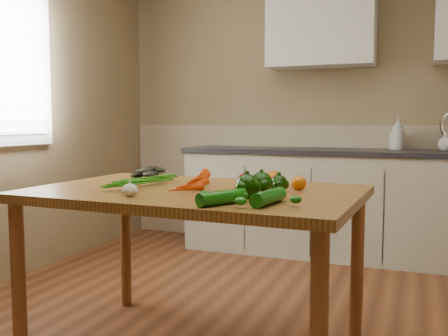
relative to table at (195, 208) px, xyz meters
name	(u,v)px	position (x,y,z in m)	size (l,w,h in m)	color
room	(256,96)	(0.27, 0.10, 0.53)	(4.04, 5.04, 2.64)	brown
counter_run	(353,202)	(0.48, 2.11, -0.26)	(2.84, 0.64, 1.14)	#B6B198
upper_cabinets	(397,20)	(0.78, 2.24, 1.23)	(2.15, 0.35, 0.70)	silver
table	(195,208)	(0.00, 0.00, 0.00)	(1.56, 1.04, 0.81)	olive
soap_bottle_a	(398,133)	(0.82, 2.20, 0.31)	(0.10, 0.10, 0.27)	silver
soap_bottle_b	(397,137)	(0.81, 2.28, 0.28)	(0.10, 0.10, 0.21)	silver
soap_bottle_c	(446,142)	(1.18, 2.19, 0.25)	(0.11, 0.11, 0.15)	silver
carrot_bunch	(179,180)	(-0.08, -0.01, 0.13)	(0.28, 0.22, 0.08)	#E13C05
leafy_greens	(145,169)	(-0.43, 0.28, 0.14)	(0.22, 0.19, 0.11)	black
garlic_bulb	(130,190)	(-0.16, -0.31, 0.12)	(0.07, 0.07, 0.06)	silver
pepper_a	(261,184)	(0.35, -0.07, 0.14)	(0.10, 0.10, 0.10)	black
pepper_b	(279,184)	(0.40, 0.03, 0.13)	(0.08, 0.08, 0.08)	black
pepper_c	(247,186)	(0.32, -0.17, 0.14)	(0.10, 0.10, 0.10)	black
tomato_a	(244,180)	(0.20, 0.15, 0.12)	(0.07, 0.07, 0.07)	#800209
tomato_b	(273,178)	(0.31, 0.24, 0.13)	(0.08, 0.08, 0.08)	#C45904
tomato_c	(299,183)	(0.46, 0.14, 0.12)	(0.07, 0.07, 0.07)	#C45904
zucchini_a	(268,197)	(0.45, -0.30, 0.12)	(0.06, 0.06, 0.22)	#094C08
zucchini_b	(222,198)	(0.28, -0.37, 0.12)	(0.06, 0.06, 0.22)	#094C08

